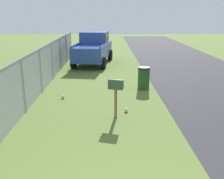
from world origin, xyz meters
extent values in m
cube|color=brown|center=(5.68, 0.21, 0.49)|extent=(0.09, 0.09, 0.98)
cube|color=#334C33|center=(5.68, 0.21, 1.09)|extent=(0.33, 0.51, 0.22)
cylinder|color=#334C33|center=(5.68, 0.21, 1.20)|extent=(0.33, 0.51, 0.20)
cube|color=red|center=(5.79, 0.21, 1.16)|extent=(0.02, 0.04, 0.18)
cube|color=#284793|center=(15.05, 1.44, 0.88)|extent=(5.02, 2.52, 0.90)
cube|color=#284793|center=(15.62, 1.36, 1.71)|extent=(1.86, 1.93, 0.76)
cube|color=black|center=(15.62, 1.36, 1.71)|extent=(1.82, 1.96, 0.53)
cube|color=#284793|center=(14.12, 2.44, 1.39)|extent=(2.49, 0.43, 0.12)
cube|color=#284793|center=(13.89, 0.74, 1.39)|extent=(2.49, 0.43, 0.12)
cylinder|color=black|center=(16.75, 2.15, 0.38)|extent=(0.79, 0.36, 0.76)
cylinder|color=black|center=(16.49, 0.30, 0.38)|extent=(0.79, 0.36, 0.76)
cylinder|color=black|center=(13.61, 2.59, 0.38)|extent=(0.79, 0.36, 0.76)
cylinder|color=black|center=(13.35, 0.74, 0.38)|extent=(0.79, 0.36, 0.76)
cylinder|color=#1E4C1E|center=(9.00, -1.15, 0.46)|extent=(0.52, 0.52, 0.93)
cylinder|color=black|center=(9.00, -1.15, 0.97)|extent=(0.55, 0.55, 0.08)
cylinder|color=#9EA3A8|center=(6.26, 3.33, 0.96)|extent=(0.07, 0.07, 1.91)
cylinder|color=#9EA3A8|center=(8.62, 3.33, 0.96)|extent=(0.07, 0.07, 1.91)
cylinder|color=#9EA3A8|center=(10.99, 3.33, 0.96)|extent=(0.07, 0.07, 1.91)
cylinder|color=#9EA3A8|center=(13.36, 3.33, 0.96)|extent=(0.07, 0.07, 1.91)
cylinder|color=#9EA3A8|center=(15.72, 3.33, 0.96)|extent=(0.07, 0.07, 1.91)
cylinder|color=#9EA3A8|center=(18.09, 3.33, 0.96)|extent=(0.07, 0.07, 1.91)
cube|color=#9EA3A8|center=(9.81, 3.33, 1.88)|extent=(16.57, 0.04, 0.04)
cube|color=gray|center=(9.81, 3.33, 0.96)|extent=(16.57, 0.01, 1.91)
sphere|color=silver|center=(7.70, 2.28, 0.07)|extent=(0.14, 0.14, 0.14)
sphere|color=silver|center=(6.18, -0.18, 0.07)|extent=(0.14, 0.14, 0.14)
camera|label=1|loc=(-2.34, 0.46, 3.35)|focal=41.79mm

